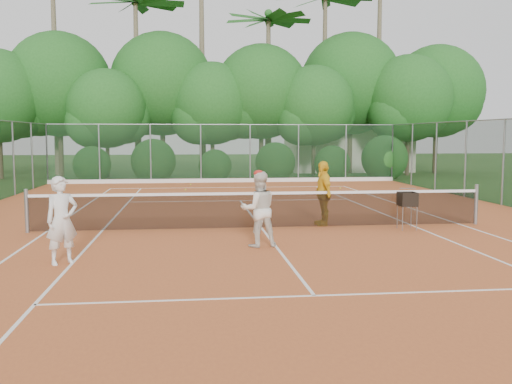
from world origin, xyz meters
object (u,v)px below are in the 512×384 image
Objects in this scene: player_center_grp at (259,209)px; player_white at (62,220)px; ball_hopper at (407,200)px; player_yellow at (323,193)px.

player_white is at bearing -162.05° from player_center_grp.
player_white is 8.58m from ball_hopper.
player_white is at bearing -163.39° from ball_hopper.
player_center_grp is at bearing -14.49° from player_white.
player_center_grp is at bearing -160.44° from ball_hopper.
player_white is at bearing -60.27° from player_yellow.
player_center_grp reaches higher than player_white.
player_yellow is at bearing 53.07° from player_center_grp.
player_yellow is (2.10, 2.79, 0.04)m from player_center_grp.
player_yellow reaches higher than ball_hopper.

